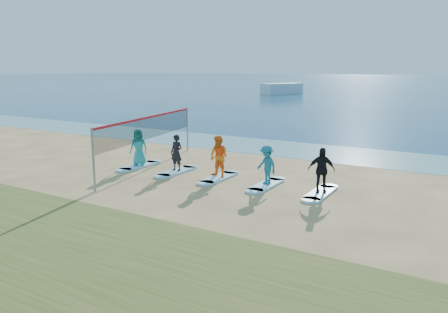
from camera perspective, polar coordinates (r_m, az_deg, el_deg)
The scene contains 14 objects.
ground at distance 16.22m, azimuth -0.40°, elevation -5.42°, with size 600.00×600.00×0.00m, color tan.
shallow_water at distance 25.51m, azimuth 12.00°, elevation 0.61°, with size 600.00×600.00×0.00m, color teal.
volleyball_net at distance 21.13m, azimuth -9.74°, elevation 3.69°, with size 1.99×8.89×2.50m.
boat_offshore_a at distance 81.36m, azimuth 7.55°, elevation 8.09°, with size 2.82×8.31×1.94m, color silver.
surfboard_0 at distance 21.59m, azimuth -10.98°, elevation -1.21°, with size 0.70×2.20×0.09m, color #A4E4FF.
student_0 at distance 21.41m, azimuth -11.08°, elevation 1.22°, with size 0.87×0.56×1.77m, color teal.
surfboard_1 at distance 20.17m, azimuth -6.17°, elevation -1.96°, with size 0.70×2.20×0.09m, color #A4E4FF.
student_1 at distance 19.99m, azimuth -6.23°, elevation 0.50°, with size 0.61×0.40×1.67m, color black.
surfboard_2 at distance 18.92m, azimuth -0.67°, elevation -2.80°, with size 0.70×2.20×0.09m, color #A4E4FF.
student_2 at distance 18.71m, azimuth -0.68°, elevation -0.00°, with size 0.87×0.68×1.79m, color orange.
surfboard_3 at distance 17.87m, azimuth 5.54°, elevation -3.71°, with size 0.70×2.20×0.09m, color #A4E4FF.
student_3 at distance 17.67m, azimuth 5.60°, elevation -1.09°, with size 1.03×0.59×1.59m, color #1A6C80.
surfboard_4 at distance 17.06m, azimuth 12.46°, elevation -4.68°, with size 0.70×2.20×0.09m, color #A4E4FF.
student_4 at distance 16.83m, azimuth 12.59°, elevation -1.72°, with size 1.01×0.42×1.72m, color black.
Camera 1 is at (8.10, -13.23, 4.72)m, focal length 35.00 mm.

